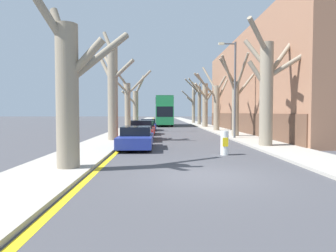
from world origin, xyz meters
name	(u,v)px	position (x,y,z in m)	size (l,w,h in m)	color
ground_plane	(205,176)	(0.00, 0.00, 0.00)	(300.00, 300.00, 0.00)	#424247
sidewalk_left	(141,123)	(-5.35, 50.00, 0.06)	(2.79, 120.00, 0.12)	#A39E93
sidewalk_right	(194,123)	(5.35, 50.00, 0.06)	(2.79, 120.00, 0.12)	#A39E93
building_facade_right	(284,85)	(11.73, 21.85, 5.02)	(10.08, 31.07, 10.07)	#93664C
kerb_line_stripe	(149,123)	(-3.77, 50.00, 0.00)	(0.24, 120.00, 0.01)	yellow
street_tree_left_0	(68,85)	(-4.76, 1.09, 3.07)	(3.76, 3.82, 7.40)	gray
street_tree_left_1	(113,90)	(-4.91, 12.09, 3.74)	(2.93, 2.51, 8.05)	gray
street_tree_left_2	(128,103)	(-5.00, 22.98, 3.16)	(4.24, 2.19, 7.02)	gray
street_tree_left_3	(136,106)	(-5.04, 34.12, 3.07)	(3.35, 1.92, 7.44)	gray
street_tree_right_0	(267,88)	(4.91, 8.05, 3.58)	(3.98, 3.28, 7.33)	gray
street_tree_right_1	(236,101)	(4.89, 15.38, 3.07)	(3.35, 4.85, 6.76)	gray
street_tree_right_2	(216,103)	(4.74, 23.50, 3.14)	(4.11, 2.67, 7.36)	gray
street_tree_right_3	(205,103)	(4.77, 31.77, 3.38)	(3.07, 3.12, 7.48)	gray
street_tree_right_4	(199,103)	(4.93, 39.79, 3.73)	(3.28, 2.32, 7.64)	gray
street_tree_right_5	(193,104)	(4.95, 47.96, 3.68)	(3.97, 3.63, 8.06)	gray
double_decker_bus	(164,109)	(-0.81, 37.71, 2.57)	(2.58, 11.00, 4.54)	#1E7F47
parked_car_0	(136,138)	(-2.86, 7.63, 0.62)	(1.88, 4.49, 1.29)	navy
parked_car_1	(142,131)	(-2.86, 13.16, 0.71)	(1.76, 4.50, 1.50)	maroon
parked_car_2	(146,128)	(-2.86, 18.98, 0.63)	(1.79, 4.06, 1.33)	maroon
parked_car_3	(148,125)	(-2.86, 25.52, 0.63)	(1.85, 4.20, 1.32)	navy
lamp_post	(234,85)	(4.26, 13.51, 4.24)	(1.40, 0.20, 7.57)	#4C4F54
traffic_bollard	(225,143)	(1.70, 4.87, 0.60)	(0.39, 0.40, 1.19)	white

